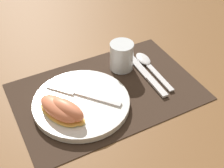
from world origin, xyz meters
name	(u,v)px	position (x,y,z in m)	size (l,w,h in m)	color
ground_plane	(107,92)	(0.00, 0.00, 0.00)	(3.00, 3.00, 0.00)	brown
placemat	(107,91)	(0.00, 0.00, 0.00)	(0.47, 0.30, 0.00)	#38281E
plate	(81,103)	(-0.08, -0.02, 0.01)	(0.23, 0.23, 0.02)	white
juice_glass	(122,58)	(0.08, 0.07, 0.04)	(0.06, 0.06, 0.08)	silver
knife	(146,74)	(0.12, 0.01, 0.01)	(0.02, 0.20, 0.01)	silver
spoon	(147,64)	(0.15, 0.04, 0.01)	(0.04, 0.18, 0.01)	silver
fork	(78,93)	(-0.08, 0.01, 0.02)	(0.14, 0.16, 0.00)	silver
citrus_wedge_0	(59,109)	(-0.14, -0.03, 0.04)	(0.09, 0.13, 0.04)	#F7C656
citrus_wedge_1	(66,110)	(-0.13, -0.05, 0.04)	(0.09, 0.11, 0.04)	#F7C656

